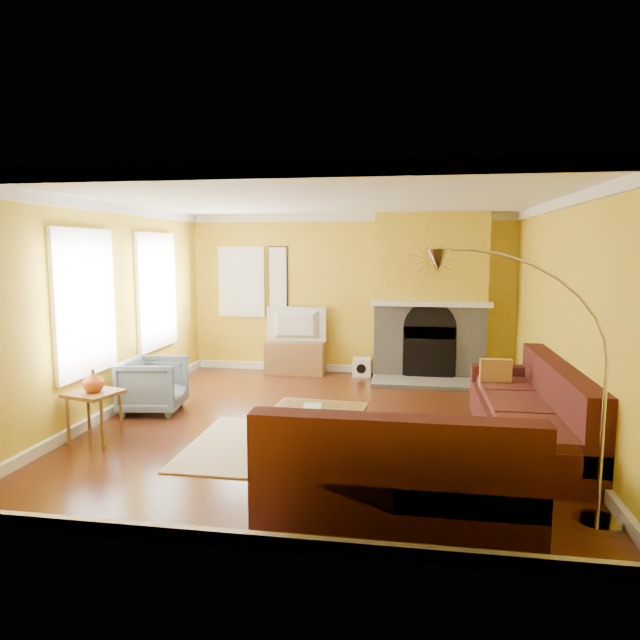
% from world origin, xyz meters
% --- Properties ---
extents(floor, '(5.50, 6.00, 0.02)m').
position_xyz_m(floor, '(0.00, 0.00, -0.01)').
color(floor, '#602B14').
rests_on(floor, ground).
extents(ceiling, '(5.50, 6.00, 0.02)m').
position_xyz_m(ceiling, '(0.00, 0.00, 2.71)').
color(ceiling, white).
rests_on(ceiling, ground).
extents(wall_back, '(5.50, 0.02, 2.70)m').
position_xyz_m(wall_back, '(0.00, 3.01, 1.35)').
color(wall_back, gold).
rests_on(wall_back, ground).
extents(wall_front, '(5.50, 0.02, 2.70)m').
position_xyz_m(wall_front, '(0.00, -3.01, 1.35)').
color(wall_front, gold).
rests_on(wall_front, ground).
extents(wall_left, '(0.02, 6.00, 2.70)m').
position_xyz_m(wall_left, '(-2.76, 0.00, 1.35)').
color(wall_left, gold).
rests_on(wall_left, ground).
extents(wall_right, '(0.02, 6.00, 2.70)m').
position_xyz_m(wall_right, '(2.76, 0.00, 1.35)').
color(wall_right, gold).
rests_on(wall_right, ground).
extents(baseboard, '(5.50, 6.00, 0.12)m').
position_xyz_m(baseboard, '(0.00, 0.00, 0.06)').
color(baseboard, white).
rests_on(baseboard, floor).
extents(crown_molding, '(5.50, 6.00, 0.12)m').
position_xyz_m(crown_molding, '(0.00, 0.00, 2.64)').
color(crown_molding, white).
rests_on(crown_molding, ceiling).
extents(window_left_near, '(0.06, 1.22, 1.72)m').
position_xyz_m(window_left_near, '(-2.72, 1.30, 1.50)').
color(window_left_near, white).
rests_on(window_left_near, wall_left).
extents(window_left_far, '(0.06, 1.22, 1.72)m').
position_xyz_m(window_left_far, '(-2.72, -0.60, 1.50)').
color(window_left_far, white).
rests_on(window_left_far, wall_left).
extents(window_back, '(0.82, 0.06, 1.22)m').
position_xyz_m(window_back, '(-1.90, 2.96, 1.55)').
color(window_back, white).
rests_on(window_back, wall_back).
extents(wall_art, '(0.34, 0.04, 1.14)m').
position_xyz_m(wall_art, '(-1.25, 2.97, 1.60)').
color(wall_art, white).
rests_on(wall_art, wall_back).
extents(fireplace, '(1.80, 0.40, 2.70)m').
position_xyz_m(fireplace, '(1.35, 2.80, 1.35)').
color(fireplace, gray).
rests_on(fireplace, floor).
extents(mantel, '(1.92, 0.22, 0.08)m').
position_xyz_m(mantel, '(1.35, 2.56, 1.25)').
color(mantel, white).
rests_on(mantel, fireplace).
extents(hearth, '(1.80, 0.70, 0.06)m').
position_xyz_m(hearth, '(1.35, 2.25, 0.03)').
color(hearth, gray).
rests_on(hearth, floor).
extents(sunburst, '(0.70, 0.04, 0.70)m').
position_xyz_m(sunburst, '(1.35, 2.57, 1.95)').
color(sunburst, olive).
rests_on(sunburst, fireplace).
extents(rug, '(2.40, 1.80, 0.02)m').
position_xyz_m(rug, '(-0.10, -0.90, 0.01)').
color(rug, beige).
rests_on(rug, floor).
extents(sectional_sofa, '(2.89, 3.71, 0.90)m').
position_xyz_m(sectional_sofa, '(1.30, -0.84, 0.45)').
color(sectional_sofa, '#471916').
rests_on(sectional_sofa, floor).
extents(coffee_table, '(1.07, 1.07, 0.40)m').
position_xyz_m(coffee_table, '(0.06, -0.82, 0.20)').
color(coffee_table, white).
rests_on(coffee_table, floor).
extents(media_console, '(1.00, 0.45, 0.55)m').
position_xyz_m(media_console, '(-0.89, 2.72, 0.28)').
color(media_console, olive).
rests_on(media_console, floor).
extents(tv, '(1.02, 0.15, 0.59)m').
position_xyz_m(tv, '(-0.89, 2.72, 0.84)').
color(tv, black).
rests_on(tv, media_console).
extents(subwoofer, '(0.30, 0.30, 0.30)m').
position_xyz_m(subwoofer, '(0.25, 2.72, 0.15)').
color(subwoofer, white).
rests_on(subwoofer, floor).
extents(armchair, '(0.88, 0.86, 0.71)m').
position_xyz_m(armchair, '(-2.26, 0.16, 0.35)').
color(armchair, slate).
rests_on(armchair, floor).
extents(side_table, '(0.61, 0.61, 0.55)m').
position_xyz_m(side_table, '(-2.41, -0.99, 0.28)').
color(side_table, olive).
rests_on(side_table, floor).
extents(vase, '(0.29, 0.29, 0.25)m').
position_xyz_m(vase, '(-2.41, -0.99, 0.67)').
color(vase, '#D8591E').
rests_on(vase, side_table).
extents(book, '(0.23, 0.29, 0.03)m').
position_xyz_m(book, '(-0.09, -0.72, 0.41)').
color(book, white).
rests_on(book, coffee_table).
extents(arc_lamp, '(1.35, 0.36, 2.12)m').
position_xyz_m(arc_lamp, '(1.93, -2.23, 1.06)').
color(arc_lamp, silver).
rests_on(arc_lamp, floor).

